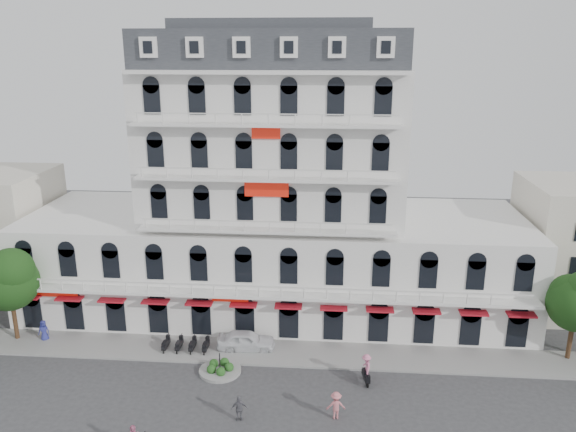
{
  "coord_description": "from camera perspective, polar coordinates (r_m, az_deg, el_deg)",
  "views": [
    {
      "loc": [
        5.16,
        -30.83,
        23.62
      ],
      "look_at": [
        1.85,
        10.0,
        11.3
      ],
      "focal_mm": 35.0,
      "sensor_mm": 36.0,
      "label": 1
    }
  ],
  "objects": [
    {
      "name": "parked_car",
      "position": [
        46.82,
        -4.27,
        -12.49
      ],
      "size": [
        4.79,
        2.14,
        1.6
      ],
      "primitive_type": "imported",
      "rotation": [
        0.0,
        0.0,
        1.62
      ],
      "color": "white",
      "rests_on": "ground"
    },
    {
      "name": "tree_west_inner",
      "position": [
        51.27,
        -26.5,
        -5.6
      ],
      "size": [
        4.76,
        4.76,
        8.25
      ],
      "color": "#382314",
      "rests_on": "ground"
    },
    {
      "name": "rider_center",
      "position": [
        42.71,
        7.95,
        -15.03
      ],
      "size": [
        0.88,
        1.7,
        2.34
      ],
      "rotation": [
        0.0,
        0.0,
        4.87
      ],
      "color": "black",
      "rests_on": "ground"
    },
    {
      "name": "sidewalk",
      "position": [
        46.56,
        -2.44,
        -13.66
      ],
      "size": [
        53.0,
        4.0,
        0.16
      ],
      "primitive_type": "cube",
      "color": "gray",
      "rests_on": "ground"
    },
    {
      "name": "pedestrian_left",
      "position": [
        52.02,
        -23.55,
        -10.64
      ],
      "size": [
        0.97,
        0.69,
        1.85
      ],
      "primitive_type": "imported",
      "rotation": [
        0.0,
        0.0,
        0.12
      ],
      "color": "navy",
      "rests_on": "ground"
    },
    {
      "name": "pedestrian_mid",
      "position": [
        39.06,
        -4.96,
        -18.9
      ],
      "size": [
        1.12,
        0.61,
        1.81
      ],
      "primitive_type": "imported",
      "rotation": [
        0.0,
        0.0,
        3.3
      ],
      "color": "slate",
      "rests_on": "ground"
    },
    {
      "name": "pedestrian_right",
      "position": [
        39.21,
        4.89,
        -18.62
      ],
      "size": [
        1.33,
        0.86,
        1.94
      ],
      "primitive_type": "imported",
      "rotation": [
        0.0,
        0.0,
        3.26
      ],
      "color": "#D16F77",
      "rests_on": "ground"
    },
    {
      "name": "ground",
      "position": [
        39.18,
        -4.14,
        -20.39
      ],
      "size": [
        120.0,
        120.0,
        0.0
      ],
      "primitive_type": "plane",
      "color": "#38383A",
      "rests_on": "ground"
    },
    {
      "name": "main_building",
      "position": [
        50.97,
        -1.35,
        1.18
      ],
      "size": [
        45.0,
        15.0,
        25.8
      ],
      "color": "silver",
      "rests_on": "ground"
    },
    {
      "name": "traffic_island",
      "position": [
        44.38,
        -6.92,
        -15.17
      ],
      "size": [
        3.2,
        3.2,
        1.6
      ],
      "color": "gray",
      "rests_on": "ground"
    },
    {
      "name": "parked_scooter_row",
      "position": [
        47.55,
        -10.3,
        -13.35
      ],
      "size": [
        4.4,
        1.8,
        1.1
      ],
      "primitive_type": null,
      "color": "black",
      "rests_on": "ground"
    }
  ]
}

